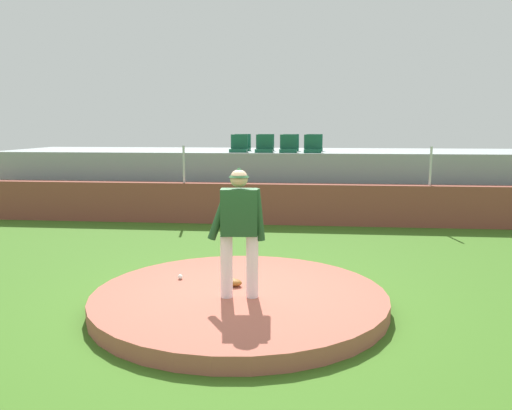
{
  "coord_description": "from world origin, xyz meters",
  "views": [
    {
      "loc": [
        0.95,
        -6.89,
        2.51
      ],
      "look_at": [
        0.0,
        2.23,
        1.12
      ],
      "focal_mm": 36.15,
      "sensor_mm": 36.0,
      "label": 1
    }
  ],
  "objects_px": {
    "stadium_chair_1": "(264,147)",
    "stadium_chair_7": "(314,146)",
    "stadium_chair_3": "(313,147)",
    "stadium_chair_6": "(291,146)",
    "stadium_chair_4": "(242,146)",
    "stadium_chair_5": "(266,146)",
    "pitcher": "(239,223)",
    "stadium_chair_0": "(239,147)",
    "fielding_glove": "(232,282)",
    "baseball": "(180,277)",
    "stadium_chair_2": "(288,147)"
  },
  "relations": [
    {
      "from": "stadium_chair_1",
      "to": "stadium_chair_7",
      "type": "height_order",
      "value": "same"
    },
    {
      "from": "stadium_chair_3",
      "to": "stadium_chair_6",
      "type": "bearing_deg",
      "value": -54.63
    },
    {
      "from": "stadium_chair_4",
      "to": "stadium_chair_5",
      "type": "bearing_deg",
      "value": -179.21
    },
    {
      "from": "pitcher",
      "to": "stadium_chair_5",
      "type": "bearing_deg",
      "value": 87.11
    },
    {
      "from": "stadium_chair_1",
      "to": "stadium_chair_0",
      "type": "bearing_deg",
      "value": -3.22
    },
    {
      "from": "pitcher",
      "to": "stadium_chair_6",
      "type": "bearing_deg",
      "value": 82.22
    },
    {
      "from": "fielding_glove",
      "to": "stadium_chair_4",
      "type": "distance_m",
      "value": 8.52
    },
    {
      "from": "fielding_glove",
      "to": "stadium_chair_7",
      "type": "bearing_deg",
      "value": 94.93
    },
    {
      "from": "baseball",
      "to": "stadium_chair_1",
      "type": "relative_size",
      "value": 0.15
    },
    {
      "from": "stadium_chair_2",
      "to": "stadium_chair_7",
      "type": "height_order",
      "value": "same"
    },
    {
      "from": "stadium_chair_3",
      "to": "stadium_chair_5",
      "type": "relative_size",
      "value": 1.0
    },
    {
      "from": "pitcher",
      "to": "stadium_chair_3",
      "type": "xyz_separation_m",
      "value": [
        0.99,
        7.83,
        0.71
      ]
    },
    {
      "from": "fielding_glove",
      "to": "stadium_chair_6",
      "type": "height_order",
      "value": "stadium_chair_6"
    },
    {
      "from": "pitcher",
      "to": "stadium_chair_1",
      "type": "distance_m",
      "value": 7.86
    },
    {
      "from": "baseball",
      "to": "stadium_chair_4",
      "type": "relative_size",
      "value": 0.15
    },
    {
      "from": "stadium_chair_1",
      "to": "stadium_chair_3",
      "type": "height_order",
      "value": "same"
    },
    {
      "from": "stadium_chair_5",
      "to": "stadium_chair_6",
      "type": "distance_m",
      "value": 0.75
    },
    {
      "from": "stadium_chair_3",
      "to": "stadium_chair_6",
      "type": "relative_size",
      "value": 1.0
    },
    {
      "from": "stadium_chair_3",
      "to": "stadium_chair_5",
      "type": "height_order",
      "value": "same"
    },
    {
      "from": "stadium_chair_3",
      "to": "stadium_chair_0",
      "type": "bearing_deg",
      "value": -1.0
    },
    {
      "from": "stadium_chair_2",
      "to": "stadium_chair_4",
      "type": "bearing_deg",
      "value": -33.1
    },
    {
      "from": "fielding_glove",
      "to": "stadium_chair_4",
      "type": "relative_size",
      "value": 0.6
    },
    {
      "from": "baseball",
      "to": "stadium_chair_6",
      "type": "relative_size",
      "value": 0.15
    },
    {
      "from": "stadium_chair_4",
      "to": "stadium_chair_2",
      "type": "bearing_deg",
      "value": 146.9
    },
    {
      "from": "stadium_chair_6",
      "to": "stadium_chair_4",
      "type": "bearing_deg",
      "value": -1.33
    },
    {
      "from": "fielding_glove",
      "to": "stadium_chair_2",
      "type": "distance_m",
      "value": 7.58
    },
    {
      "from": "baseball",
      "to": "stadium_chair_3",
      "type": "distance_m",
      "value": 7.57
    },
    {
      "from": "baseball",
      "to": "stadium_chair_0",
      "type": "height_order",
      "value": "stadium_chair_0"
    },
    {
      "from": "baseball",
      "to": "stadium_chair_3",
      "type": "relative_size",
      "value": 0.15
    },
    {
      "from": "pitcher",
      "to": "stadium_chair_0",
      "type": "xyz_separation_m",
      "value": [
        -1.09,
        7.86,
        0.71
      ]
    },
    {
      "from": "stadium_chair_2",
      "to": "stadium_chair_5",
      "type": "relative_size",
      "value": 1.0
    },
    {
      "from": "fielding_glove",
      "to": "stadium_chair_7",
      "type": "height_order",
      "value": "stadium_chair_7"
    },
    {
      "from": "fielding_glove",
      "to": "stadium_chair_0",
      "type": "bearing_deg",
      "value": 110.35
    },
    {
      "from": "stadium_chair_1",
      "to": "stadium_chair_4",
      "type": "bearing_deg",
      "value": -51.75
    },
    {
      "from": "stadium_chair_3",
      "to": "stadium_chair_1",
      "type": "bearing_deg",
      "value": 0.2
    },
    {
      "from": "stadium_chair_3",
      "to": "stadium_chair_2",
      "type": "bearing_deg",
      "value": -1.0
    },
    {
      "from": "stadium_chair_5",
      "to": "fielding_glove",
      "type": "bearing_deg",
      "value": 91.53
    },
    {
      "from": "stadium_chair_0",
      "to": "stadium_chair_7",
      "type": "relative_size",
      "value": 1.0
    },
    {
      "from": "stadium_chair_5",
      "to": "stadium_chair_7",
      "type": "xyz_separation_m",
      "value": [
        1.45,
        -0.01,
        0.0
      ]
    },
    {
      "from": "stadium_chair_2",
      "to": "stadium_chair_6",
      "type": "height_order",
      "value": "same"
    },
    {
      "from": "stadium_chair_1",
      "to": "stadium_chair_3",
      "type": "xyz_separation_m",
      "value": [
        1.35,
        0.0,
        0.0
      ]
    },
    {
      "from": "stadium_chair_0",
      "to": "stadium_chair_1",
      "type": "relative_size",
      "value": 1.0
    },
    {
      "from": "stadium_chair_3",
      "to": "stadium_chair_4",
      "type": "xyz_separation_m",
      "value": [
        -2.09,
        0.94,
        0.0
      ]
    },
    {
      "from": "baseball",
      "to": "stadium_chair_6",
      "type": "distance_m",
      "value": 8.3
    },
    {
      "from": "stadium_chair_1",
      "to": "stadium_chair_2",
      "type": "height_order",
      "value": "same"
    },
    {
      "from": "stadium_chair_6",
      "to": "fielding_glove",
      "type": "bearing_deg",
      "value": 86.37
    },
    {
      "from": "stadium_chair_3",
      "to": "stadium_chair_5",
      "type": "distance_m",
      "value": 1.68
    },
    {
      "from": "fielding_glove",
      "to": "stadium_chair_1",
      "type": "height_order",
      "value": "stadium_chair_1"
    },
    {
      "from": "stadium_chair_2",
      "to": "stadium_chair_5",
      "type": "distance_m",
      "value": 1.18
    },
    {
      "from": "stadium_chair_0",
      "to": "stadium_chair_7",
      "type": "height_order",
      "value": "same"
    }
  ]
}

